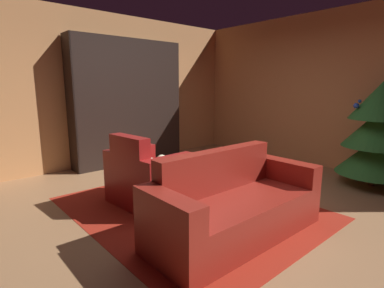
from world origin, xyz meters
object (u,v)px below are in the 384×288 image
(couch_red, at_px, (234,207))
(bottle_on_table, at_px, (196,165))
(book_stack_on_table, at_px, (193,167))
(decorated_tree, at_px, (378,133))
(armchair_red, at_px, (147,180))
(bookshelf_unit, at_px, (135,104))
(coffee_table, at_px, (190,173))

(couch_red, xyz_separation_m, bottle_on_table, (-0.69, 0.11, 0.27))
(book_stack_on_table, xyz_separation_m, decorated_tree, (1.18, 2.53, 0.29))
(bottle_on_table, bearing_deg, decorated_tree, 67.80)
(armchair_red, bearing_deg, decorated_tree, 61.42)
(armchair_red, bearing_deg, bookshelf_unit, 152.14)
(bookshelf_unit, relative_size, bottle_on_table, 8.87)
(bookshelf_unit, height_order, book_stack_on_table, bookshelf_unit)
(coffee_table, xyz_separation_m, decorated_tree, (1.23, 2.52, 0.38))
(armchair_red, xyz_separation_m, book_stack_on_table, (0.41, 0.39, 0.18))
(coffee_table, height_order, bottle_on_table, bottle_on_table)
(couch_red, relative_size, book_stack_on_table, 8.15)
(couch_red, xyz_separation_m, decorated_tree, (0.37, 2.70, 0.50))
(decorated_tree, bearing_deg, bookshelf_unit, -152.57)
(bookshelf_unit, height_order, decorated_tree, bookshelf_unit)
(bookshelf_unit, xyz_separation_m, book_stack_on_table, (2.41, -0.67, -0.62))
(bookshelf_unit, bearing_deg, book_stack_on_table, -15.46)
(armchair_red, distance_m, bottle_on_table, 0.67)
(coffee_table, bearing_deg, bookshelf_unit, 164.43)
(bookshelf_unit, distance_m, coffee_table, 2.55)
(armchair_red, relative_size, book_stack_on_table, 4.38)
(bottle_on_table, distance_m, decorated_tree, 2.81)
(bookshelf_unit, relative_size, armchair_red, 2.28)
(armchair_red, xyz_separation_m, coffee_table, (0.36, 0.40, 0.09))
(book_stack_on_table, xyz_separation_m, bottle_on_table, (0.12, -0.06, 0.05))
(couch_red, height_order, decorated_tree, decorated_tree)
(book_stack_on_table, height_order, decorated_tree, decorated_tree)
(bookshelf_unit, distance_m, couch_red, 3.44)
(armchair_red, height_order, couch_red, armchair_red)
(armchair_red, distance_m, coffee_table, 0.54)
(bottle_on_table, bearing_deg, bookshelf_unit, 163.93)
(bottle_on_table, xyz_separation_m, decorated_tree, (1.06, 2.59, 0.24))
(bookshelf_unit, distance_m, armchair_red, 2.40)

